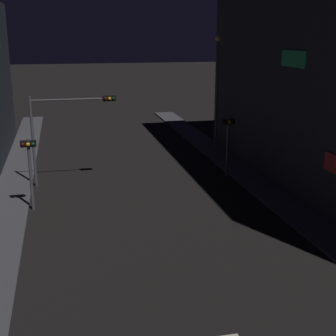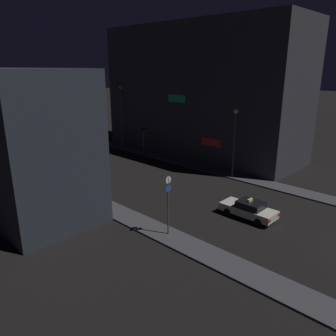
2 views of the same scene
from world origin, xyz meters
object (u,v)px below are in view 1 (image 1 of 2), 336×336
traffic_light_left_kerb (29,160)px  street_lamp_far_block (217,82)px  traffic_light_overhead (65,120)px  traffic_light_right_kerb (228,135)px

traffic_light_left_kerb → street_lamp_far_block: (13.23, 9.40, 2.78)m
traffic_light_overhead → street_lamp_far_block: size_ratio=0.63×
traffic_light_left_kerb → traffic_light_overhead: bearing=64.8°
traffic_light_overhead → traffic_light_right_kerb: size_ratio=1.41×
traffic_light_overhead → traffic_light_left_kerb: bearing=-115.2°
traffic_light_right_kerb → street_lamp_far_block: street_lamp_far_block is taller
traffic_light_overhead → traffic_light_right_kerb: (10.15, -0.62, -1.23)m
traffic_light_overhead → street_lamp_far_block: bearing=25.0°
traffic_light_left_kerb → street_lamp_far_block: street_lamp_far_block is taller
traffic_light_left_kerb → traffic_light_right_kerb: 12.61m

